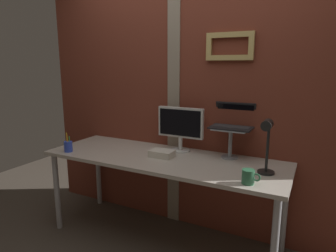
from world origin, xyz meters
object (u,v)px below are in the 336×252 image
object	(u,v)px
monitor	(180,125)
laptop	(233,121)
pen_cup	(68,146)
coffee_mug	(249,177)
desk_lamp	(267,141)

from	to	relation	value
monitor	laptop	xyz separation A→B (m)	(0.46, 0.07, 0.07)
laptop	pen_cup	distance (m)	1.48
pen_cup	coffee_mug	distance (m)	1.60
laptop	desk_lamp	bearing A→B (deg)	-46.85
monitor	desk_lamp	bearing A→B (deg)	-19.85
desk_lamp	pen_cup	xyz separation A→B (m)	(-1.67, -0.20, -0.20)
laptop	pen_cup	bearing A→B (deg)	-157.57
monitor	pen_cup	bearing A→B (deg)	-151.28
laptop	pen_cup	size ratio (longest dim) A/B	1.95
laptop	desk_lamp	world-z (taller)	laptop
monitor	desk_lamp	world-z (taller)	desk_lamp
desk_lamp	pen_cup	world-z (taller)	desk_lamp
desk_lamp	pen_cup	size ratio (longest dim) A/B	2.33
monitor	desk_lamp	xyz separation A→B (m)	(0.79, -0.28, 0.02)
desk_lamp	coffee_mug	size ratio (longest dim) A/B	3.35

